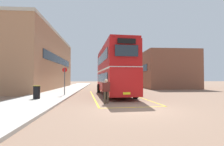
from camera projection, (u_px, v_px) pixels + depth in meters
ground_plane at (114, 91)px, 23.71m from camera, size 135.60×135.60×0.00m
sidewalk_left at (68, 89)px, 25.62m from camera, size 4.00×57.60×0.14m
brick_building_left at (37, 62)px, 26.88m from camera, size 6.84×21.50×8.40m
depot_building_right at (160, 71)px, 32.96m from camera, size 8.09×14.83×6.11m
double_decker_bus at (114, 70)px, 17.38m from camera, size 3.38×10.78×4.75m
single_deck_bus at (121, 78)px, 38.47m from camera, size 2.84×9.93×3.02m
pedestrian_boarding at (106, 89)px, 11.53m from camera, size 0.52×0.38×1.64m
litter_bin at (37, 92)px, 13.14m from camera, size 0.53×0.53×0.98m
bus_stop_sign at (65, 78)px, 16.07m from camera, size 0.43×0.15×2.52m
bay_marking_yellow at (116, 97)px, 15.38m from camera, size 5.17×12.95×0.01m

